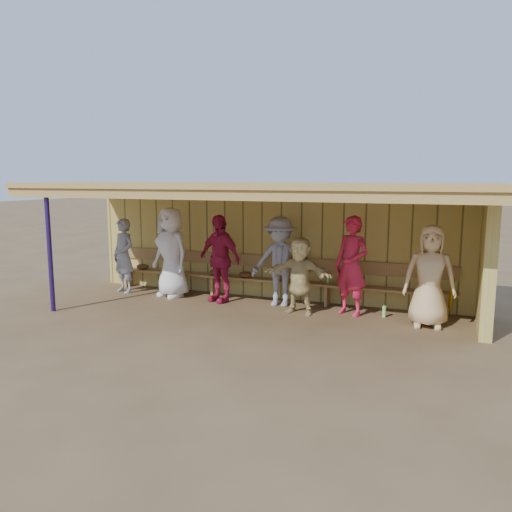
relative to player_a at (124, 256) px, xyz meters
The scene contains 11 objects.
ground 3.44m from the player_a, ahead, with size 90.00×90.00×0.00m, color brown.
player_a is the anchor object (origin of this frame).
player_b 1.23m from the player_a, ahead, with size 0.96×0.63×1.97m, color white.
player_d 2.39m from the player_a, ahead, with size 1.08×0.45×1.84m, color #B41C41.
player_e 3.69m from the player_a, ahead, with size 1.18×0.68×1.82m, color gray.
player_f 4.25m from the player_a, ahead, with size 1.39×0.44×1.49m, color #D9C07A.
player_g 5.17m from the player_a, ahead, with size 0.69×0.45×1.90m, color red.
player_h 6.59m from the player_a, ahead, with size 0.88×0.57×1.81m, color #E3BA7F.
dugout_structure 3.78m from the player_a, ahead, with size 8.80×3.20×2.50m.
bench 3.37m from the player_a, 10.76° to the left, with size 7.60×0.34×0.93m.
dugout_equipment 2.66m from the player_a, 10.87° to the left, with size 7.03×0.62×0.80m.
Camera 1 is at (3.66, -8.76, 2.57)m, focal length 35.00 mm.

